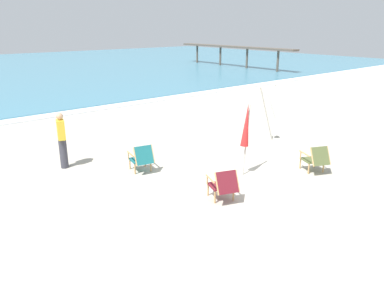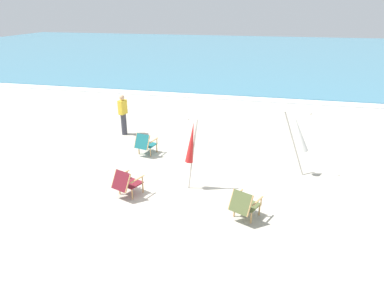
% 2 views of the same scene
% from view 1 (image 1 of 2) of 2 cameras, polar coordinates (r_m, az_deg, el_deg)
% --- Properties ---
extents(ground_plane, '(80.00, 80.00, 0.00)m').
position_cam_1_polar(ground_plane, '(10.48, 5.50, -4.55)').
color(ground_plane, '#B7AF9E').
extents(surf_band, '(80.00, 1.10, 0.06)m').
position_cam_1_polar(surf_band, '(18.72, -17.23, 4.80)').
color(surf_band, white).
rests_on(surf_band, ground).
extents(beach_chair_far_center, '(0.83, 0.90, 0.79)m').
position_cam_1_polar(beach_chair_far_center, '(10.93, 18.36, -2.07)').
color(beach_chair_far_center, '#515B33').
rests_on(beach_chair_far_center, ground).
extents(beach_chair_front_left, '(0.80, 0.90, 0.79)m').
position_cam_1_polar(beach_chair_front_left, '(8.76, 4.84, -6.11)').
color(beach_chair_front_left, maroon).
rests_on(beach_chair_front_left, ground).
extents(beach_chair_back_right, '(0.71, 0.82, 0.80)m').
position_cam_1_polar(beach_chair_back_right, '(10.50, -7.65, -2.07)').
color(beach_chair_back_right, '#196066').
rests_on(beach_chair_back_right, ground).
extents(umbrella_furled_white, '(0.82, 0.26, 2.01)m').
position_cam_1_polar(umbrella_furled_white, '(13.29, 11.70, 5.86)').
color(umbrella_furled_white, '#B7B2A8').
rests_on(umbrella_furled_white, ground).
extents(umbrella_furled_red, '(0.39, 0.29, 2.12)m').
position_cam_1_polar(umbrella_furled_red, '(10.09, 8.29, 2.78)').
color(umbrella_furled_red, '#B7B2A8').
rests_on(umbrella_furled_red, ground).
extents(person_near_chairs, '(0.29, 0.38, 1.63)m').
position_cam_1_polar(person_near_chairs, '(11.23, -19.20, 0.60)').
color(person_near_chairs, '#383842').
rests_on(person_near_chairs, ground).
extents(pier_distant, '(0.90, 14.15, 2.05)m').
position_cam_1_polar(pier_distant, '(37.02, 6.33, 14.31)').
color(pier_distant, brown).
rests_on(pier_distant, ground).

